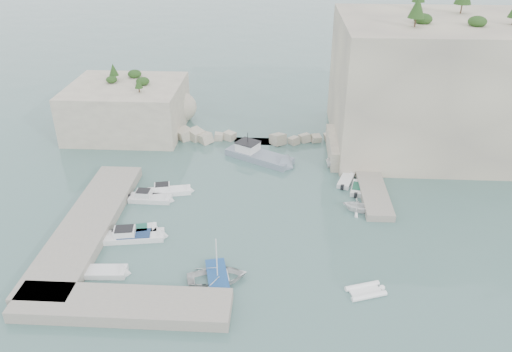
# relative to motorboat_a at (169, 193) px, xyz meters

# --- Properties ---
(ground) EXTENTS (400.00, 400.00, 0.00)m
(ground) POSITION_rel_motorboat_a_xyz_m (10.19, -6.72, 0.00)
(ground) COLOR #496E69
(ground) RESTS_ON ground
(cliff_east) EXTENTS (26.00, 22.00, 17.00)m
(cliff_east) POSITION_rel_motorboat_a_xyz_m (33.19, 16.28, 8.50)
(cliff_east) COLOR beige
(cliff_east) RESTS_ON ground
(cliff_terrace) EXTENTS (8.00, 10.00, 2.50)m
(cliff_terrace) POSITION_rel_motorboat_a_xyz_m (23.19, 11.28, 1.25)
(cliff_terrace) COLOR beige
(cliff_terrace) RESTS_ON ground
(outcrop_west) EXTENTS (16.00, 14.00, 7.00)m
(outcrop_west) POSITION_rel_motorboat_a_xyz_m (-9.81, 18.28, 3.50)
(outcrop_west) COLOR beige
(outcrop_west) RESTS_ON ground
(quay_west) EXTENTS (5.00, 24.00, 1.10)m
(quay_west) POSITION_rel_motorboat_a_xyz_m (-6.81, -7.72, 0.55)
(quay_west) COLOR #9E9689
(quay_west) RESTS_ON ground
(quay_south) EXTENTS (18.00, 4.00, 1.10)m
(quay_south) POSITION_rel_motorboat_a_xyz_m (0.19, -19.22, 0.55)
(quay_south) COLOR #9E9689
(quay_south) RESTS_ON ground
(ledge_east) EXTENTS (3.00, 16.00, 0.80)m
(ledge_east) POSITION_rel_motorboat_a_xyz_m (23.69, 3.28, 0.40)
(ledge_east) COLOR #9E9689
(ledge_east) RESTS_ON ground
(breakwater) EXTENTS (28.00, 3.00, 1.40)m
(breakwater) POSITION_rel_motorboat_a_xyz_m (9.19, 15.28, 0.70)
(breakwater) COLOR beige
(breakwater) RESTS_ON ground
(motorboat_a) EXTENTS (5.72, 2.78, 1.40)m
(motorboat_a) POSITION_rel_motorboat_a_xyz_m (0.00, 0.00, 0.00)
(motorboat_a) COLOR white
(motorboat_a) RESTS_ON ground
(motorboat_b) EXTENTS (5.26, 1.85, 1.40)m
(motorboat_b) POSITION_rel_motorboat_a_xyz_m (-1.80, -1.75, 0.00)
(motorboat_b) COLOR silver
(motorboat_b) RESTS_ON ground
(motorboat_c) EXTENTS (4.91, 2.75, 0.70)m
(motorboat_c) POSITION_rel_motorboat_a_xyz_m (-1.71, -8.16, 0.00)
(motorboat_c) COLOR white
(motorboat_c) RESTS_ON ground
(motorboat_d) EXTENTS (6.71, 2.94, 1.40)m
(motorboat_d) POSITION_rel_motorboat_a_xyz_m (-1.60, -9.16, 0.00)
(motorboat_d) COLOR white
(motorboat_d) RESTS_ON ground
(motorboat_e) EXTENTS (4.21, 1.93, 0.70)m
(motorboat_e) POSITION_rel_motorboat_a_xyz_m (-2.68, -14.76, 0.00)
(motorboat_e) COLOR silver
(motorboat_e) RESTS_ON ground
(rowboat) EXTENTS (6.12, 4.99, 1.11)m
(rowboat) POSITION_rel_motorboat_a_xyz_m (7.56, -15.00, 0.00)
(rowboat) COLOR silver
(rowboat) RESTS_ON ground
(inflatable_dinghy) EXTENTS (3.85, 2.73, 0.44)m
(inflatable_dinghy) POSITION_rel_motorboat_a_xyz_m (20.54, -15.90, 0.00)
(inflatable_dinghy) COLOR white
(inflatable_dinghy) RESTS_ON ground
(tender_east_a) EXTENTS (3.95, 3.67, 1.71)m
(tender_east_a) POSITION_rel_motorboat_a_xyz_m (21.41, -2.64, 0.00)
(tender_east_a) COLOR white
(tender_east_a) RESTS_ON ground
(tender_east_b) EXTENTS (2.13, 4.03, 0.70)m
(tender_east_b) POSITION_rel_motorboat_a_xyz_m (21.98, 1.95, 0.00)
(tender_east_b) COLOR silver
(tender_east_b) RESTS_ON ground
(tender_east_c) EXTENTS (2.70, 4.53, 0.70)m
(tender_east_c) POSITION_rel_motorboat_a_xyz_m (20.88, 3.90, 0.00)
(tender_east_c) COLOR silver
(tender_east_c) RESTS_ON ground
(tender_east_d) EXTENTS (4.39, 2.72, 1.59)m
(tender_east_d) POSITION_rel_motorboat_a_xyz_m (20.60, 7.08, 0.00)
(tender_east_d) COLOR white
(tender_east_d) RESTS_ON ground
(work_boat) EXTENTS (10.19, 7.67, 2.20)m
(work_boat) POSITION_rel_motorboat_a_xyz_m (10.03, 9.51, 0.00)
(work_boat) COLOR slate
(work_boat) RESTS_ON ground
(rowboat_mast) EXTENTS (0.10, 0.10, 4.20)m
(rowboat_mast) POSITION_rel_motorboat_a_xyz_m (7.56, -15.00, 2.66)
(rowboat_mast) COLOR white
(rowboat_mast) RESTS_ON rowboat
(vegetation) EXTENTS (53.48, 13.88, 13.40)m
(vegetation) POSITION_rel_motorboat_a_xyz_m (28.02, 17.68, 17.93)
(vegetation) COLOR #1E4219
(vegetation) RESTS_ON ground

